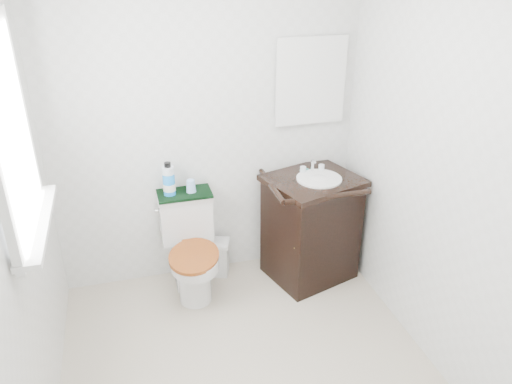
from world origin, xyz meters
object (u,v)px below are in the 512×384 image
vanity (311,225)px  mouthwash_bottle (169,180)px  toilet (190,251)px  trash_bin (216,257)px  cup (191,186)px

vanity → mouthwash_bottle: mouthwash_bottle is taller
toilet → trash_bin: size_ratio=2.50×
mouthwash_bottle → toilet: bearing=-48.9°
vanity → mouthwash_bottle: (-1.01, 0.18, 0.42)m
vanity → cup: (-0.86, 0.19, 0.35)m
toilet → mouthwash_bottle: bearing=131.1°
trash_bin → toilet: bearing=-149.0°
toilet → vanity: (0.91, -0.07, 0.11)m
toilet → mouthwash_bottle: size_ratio=2.98×
cup → trash_bin: bearing=3.2°
vanity → cup: size_ratio=10.33×
trash_bin → cup: 0.66m
vanity → trash_bin: vanity is taller
cup → mouthwash_bottle: bearing=-178.9°
trash_bin → cup: (-0.16, -0.01, 0.64)m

